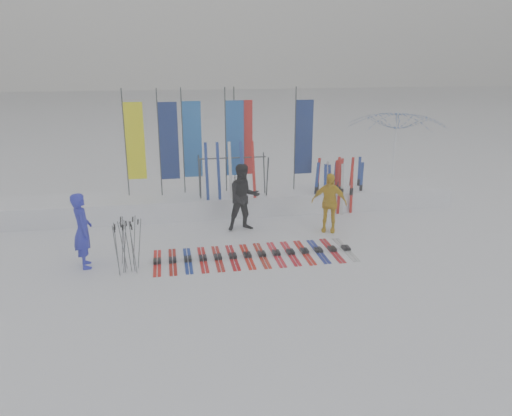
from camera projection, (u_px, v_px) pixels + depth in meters
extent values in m
plane|color=white|center=(260.00, 271.00, 11.40)|extent=(120.00, 120.00, 0.00)
cube|color=white|center=(233.00, 202.00, 15.63)|extent=(14.00, 1.60, 0.60)
imported|color=#1F25B7|center=(83.00, 231.00, 11.37)|extent=(0.56, 0.73, 1.77)
imported|color=black|center=(244.00, 198.00, 13.79)|extent=(0.99, 0.82, 1.87)
imported|color=#E3B10E|center=(329.00, 203.00, 13.71)|extent=(1.05, 0.74, 1.65)
imported|color=white|center=(395.00, 153.00, 16.91)|extent=(4.13, 4.17, 3.01)
cube|color=red|center=(157.00, 262.00, 11.80)|extent=(0.17, 1.58, 0.07)
cube|color=#AE1A0D|center=(173.00, 261.00, 11.86)|extent=(0.17, 1.61, 0.07)
cube|color=navy|center=(188.00, 260.00, 11.92)|extent=(0.17, 1.56, 0.07)
cube|color=red|center=(203.00, 258.00, 11.99)|extent=(0.17, 1.58, 0.07)
cube|color=#AC150D|center=(218.00, 257.00, 12.05)|extent=(0.17, 1.59, 0.07)
cube|color=red|center=(233.00, 256.00, 12.11)|extent=(0.17, 1.60, 0.07)
cube|color=red|center=(247.00, 255.00, 12.17)|extent=(0.17, 1.59, 0.07)
cube|color=#AF1B0E|center=(262.00, 254.00, 12.23)|extent=(0.17, 1.62, 0.07)
cube|color=red|center=(276.00, 253.00, 12.29)|extent=(0.17, 1.61, 0.07)
cube|color=red|center=(290.00, 252.00, 12.36)|extent=(0.17, 1.59, 0.07)
cube|color=red|center=(304.00, 251.00, 12.42)|extent=(0.17, 1.61, 0.07)
cube|color=navy|center=(318.00, 250.00, 12.48)|extent=(0.17, 1.56, 0.07)
cube|color=#B20E19|center=(332.00, 249.00, 12.54)|extent=(0.17, 1.63, 0.07)
cube|color=#B6B9BD|center=(346.00, 248.00, 12.60)|extent=(0.17, 1.58, 0.07)
cylinder|color=#595B60|center=(122.00, 240.00, 11.56)|extent=(0.11, 0.06, 1.20)
cylinder|color=#595B60|center=(139.00, 243.00, 11.37)|extent=(0.16, 0.03, 1.20)
cylinder|color=#595B60|center=(133.00, 249.00, 11.07)|extent=(0.11, 0.02, 1.19)
cylinder|color=#595B60|center=(122.00, 245.00, 11.36)|extent=(0.15, 0.07, 1.14)
cylinder|color=#595B60|center=(132.00, 247.00, 11.14)|extent=(0.06, 0.09, 1.24)
cylinder|color=#595B60|center=(117.00, 249.00, 11.06)|extent=(0.07, 0.14, 1.20)
cylinder|color=#595B60|center=(128.00, 246.00, 11.15)|extent=(0.10, 0.04, 1.25)
cylinder|color=#595B60|center=(125.00, 248.00, 11.15)|extent=(0.15, 0.06, 1.15)
cylinder|color=#595B60|center=(124.00, 248.00, 11.18)|extent=(0.04, 0.13, 1.14)
cylinder|color=#595B60|center=(134.00, 240.00, 11.60)|extent=(0.13, 0.10, 1.18)
cylinder|color=#595B60|center=(116.00, 251.00, 10.97)|extent=(0.10, 0.07, 1.17)
cylinder|color=#383A3F|center=(125.00, 143.00, 14.78)|extent=(0.04, 0.04, 3.20)
cube|color=#F5F80D|center=(135.00, 141.00, 14.82)|extent=(0.55, 0.03, 2.30)
cylinder|color=#383A3F|center=(159.00, 143.00, 14.79)|extent=(0.04, 0.04, 3.20)
cube|color=navy|center=(169.00, 141.00, 14.82)|extent=(0.55, 0.03, 2.30)
cylinder|color=#383A3F|center=(183.00, 142.00, 15.07)|extent=(0.04, 0.04, 3.20)
cube|color=#185BB4|center=(193.00, 140.00, 15.10)|extent=(0.55, 0.03, 2.30)
cylinder|color=#383A3F|center=(226.00, 140.00, 15.27)|extent=(0.04, 0.04, 3.20)
cube|color=#1752AE|center=(235.00, 138.00, 15.31)|extent=(0.55, 0.03, 2.30)
cylinder|color=#383A3F|center=(234.00, 140.00, 15.39)|extent=(0.04, 0.04, 3.20)
cube|color=red|center=(244.00, 138.00, 15.43)|extent=(0.55, 0.03, 2.30)
cylinder|color=#383A3F|center=(295.00, 139.00, 15.48)|extent=(0.04, 0.04, 3.20)
cube|color=navy|center=(304.00, 137.00, 15.51)|extent=(0.55, 0.03, 2.30)
cylinder|color=#383A3F|center=(200.00, 179.00, 14.57)|extent=(0.04, 0.30, 1.23)
cylinder|color=#383A3F|center=(199.00, 176.00, 15.04)|extent=(0.04, 0.30, 1.23)
cylinder|color=#383A3F|center=(267.00, 177.00, 14.92)|extent=(0.04, 0.30, 1.23)
cylinder|color=#383A3F|center=(264.00, 173.00, 15.38)|extent=(0.04, 0.30, 1.23)
cylinder|color=#383A3F|center=(233.00, 158.00, 14.81)|extent=(2.00, 0.04, 0.04)
cube|color=silver|center=(328.00, 184.00, 15.99)|extent=(0.09, 0.02, 1.47)
cube|color=navy|center=(359.00, 180.00, 16.30)|extent=(0.09, 0.04, 1.57)
cube|color=navy|center=(334.00, 186.00, 15.71)|extent=(0.09, 0.03, 1.52)
cube|color=red|center=(340.00, 187.00, 15.19)|extent=(0.09, 0.03, 1.70)
cube|color=red|center=(340.00, 182.00, 16.19)|extent=(0.09, 0.03, 1.54)
cube|color=red|center=(351.00, 180.00, 16.34)|extent=(0.09, 0.03, 1.54)
cube|color=red|center=(351.00, 189.00, 15.25)|extent=(0.09, 0.04, 1.56)
cube|color=navy|center=(330.00, 188.00, 15.49)|extent=(0.09, 0.04, 1.48)
cube|color=silver|center=(342.00, 189.00, 15.14)|extent=(0.09, 0.04, 1.59)
cube|color=navy|center=(325.00, 189.00, 15.27)|extent=(0.09, 0.03, 1.56)
cube|color=navy|center=(316.00, 188.00, 15.32)|extent=(0.09, 0.03, 1.58)
cube|color=red|center=(336.00, 186.00, 15.47)|extent=(0.09, 0.04, 1.63)
cube|color=navy|center=(339.00, 188.00, 15.37)|extent=(0.09, 0.03, 1.57)
cube|color=red|center=(339.00, 183.00, 15.85)|extent=(0.09, 0.03, 1.64)
cube|color=red|center=(317.00, 184.00, 15.70)|extent=(0.09, 0.04, 1.65)
cube|color=navy|center=(361.00, 186.00, 15.70)|extent=(0.09, 0.03, 1.52)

